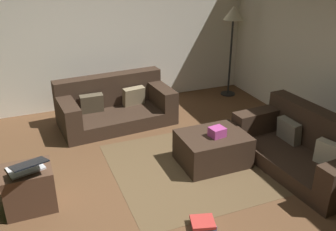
{
  "coord_description": "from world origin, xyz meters",
  "views": [
    {
      "loc": [
        -0.94,
        -3.19,
        2.61
      ],
      "look_at": [
        0.59,
        0.61,
        0.75
      ],
      "focal_mm": 39.41,
      "sensor_mm": 36.0,
      "label": 1
    }
  ],
  "objects_px": {
    "couch_right": "(306,148)",
    "side_table": "(29,188)",
    "laptop": "(27,167)",
    "tv_remote": "(216,136)",
    "corner_lamp": "(233,20)",
    "couch_left": "(114,106)",
    "book_stack": "(203,224)",
    "ottoman": "(213,149)",
    "gift_box": "(217,132)"
  },
  "relations": [
    {
      "from": "corner_lamp",
      "to": "tv_remote",
      "type": "bearing_deg",
      "value": -124.24
    },
    {
      "from": "side_table",
      "to": "book_stack",
      "type": "xyz_separation_m",
      "value": [
        1.6,
        -1.02,
        -0.19
      ]
    },
    {
      "from": "tv_remote",
      "to": "couch_right",
      "type": "bearing_deg",
      "value": 2.47
    },
    {
      "from": "side_table",
      "to": "laptop",
      "type": "xyz_separation_m",
      "value": [
        0.02,
        -0.06,
        0.3
      ]
    },
    {
      "from": "side_table",
      "to": "laptop",
      "type": "relative_size",
      "value": 1.05
    },
    {
      "from": "ottoman",
      "to": "gift_box",
      "type": "height_order",
      "value": "gift_box"
    },
    {
      "from": "ottoman",
      "to": "couch_left",
      "type": "bearing_deg",
      "value": 116.69
    },
    {
      "from": "couch_right",
      "to": "book_stack",
      "type": "xyz_separation_m",
      "value": [
        -1.75,
        -0.56,
        -0.23
      ]
    },
    {
      "from": "corner_lamp",
      "to": "ottoman",
      "type": "bearing_deg",
      "value": -125.11
    },
    {
      "from": "couch_left",
      "to": "tv_remote",
      "type": "bearing_deg",
      "value": 111.61
    },
    {
      "from": "ottoman",
      "to": "laptop",
      "type": "relative_size",
      "value": 1.75
    },
    {
      "from": "tv_remote",
      "to": "book_stack",
      "type": "xyz_separation_m",
      "value": [
        -0.69,
        -1.03,
        -0.38
      ]
    },
    {
      "from": "laptop",
      "to": "book_stack",
      "type": "distance_m",
      "value": 1.92
    },
    {
      "from": "laptop",
      "to": "gift_box",
      "type": "bearing_deg",
      "value": 1.79
    },
    {
      "from": "tv_remote",
      "to": "side_table",
      "type": "height_order",
      "value": "side_table"
    },
    {
      "from": "couch_right",
      "to": "laptop",
      "type": "relative_size",
      "value": 3.68
    },
    {
      "from": "laptop",
      "to": "corner_lamp",
      "type": "bearing_deg",
      "value": 30.95
    },
    {
      "from": "laptop",
      "to": "ottoman",
      "type": "bearing_deg",
      "value": 3.3
    },
    {
      "from": "ottoman",
      "to": "laptop",
      "type": "bearing_deg",
      "value": -176.7
    },
    {
      "from": "side_table",
      "to": "book_stack",
      "type": "bearing_deg",
      "value": -32.54
    },
    {
      "from": "couch_right",
      "to": "ottoman",
      "type": "height_order",
      "value": "couch_right"
    },
    {
      "from": "couch_right",
      "to": "corner_lamp",
      "type": "bearing_deg",
      "value": -13.22
    },
    {
      "from": "couch_left",
      "to": "ottoman",
      "type": "bearing_deg",
      "value": 112.36
    },
    {
      "from": "corner_lamp",
      "to": "book_stack",
      "type": "bearing_deg",
      "value": -124.11
    },
    {
      "from": "tv_remote",
      "to": "corner_lamp",
      "type": "height_order",
      "value": "corner_lamp"
    },
    {
      "from": "couch_left",
      "to": "tv_remote",
      "type": "xyz_separation_m",
      "value": [
        0.88,
        -1.8,
        0.15
      ]
    },
    {
      "from": "couch_right",
      "to": "tv_remote",
      "type": "height_order",
      "value": "couch_right"
    },
    {
      "from": "tv_remote",
      "to": "laptop",
      "type": "distance_m",
      "value": 2.28
    },
    {
      "from": "ottoman",
      "to": "side_table",
      "type": "distance_m",
      "value": 2.29
    },
    {
      "from": "couch_left",
      "to": "gift_box",
      "type": "distance_m",
      "value": 2.02
    },
    {
      "from": "laptop",
      "to": "book_stack",
      "type": "bearing_deg",
      "value": -31.29
    },
    {
      "from": "couch_right",
      "to": "corner_lamp",
      "type": "distance_m",
      "value": 2.93
    },
    {
      "from": "ottoman",
      "to": "laptop",
      "type": "distance_m",
      "value": 2.3
    },
    {
      "from": "couch_left",
      "to": "side_table",
      "type": "xyz_separation_m",
      "value": [
        -1.41,
        -1.81,
        -0.04
      ]
    },
    {
      "from": "couch_left",
      "to": "ottoman",
      "type": "xyz_separation_m",
      "value": [
        0.87,
        -1.74,
        -0.07
      ]
    },
    {
      "from": "tv_remote",
      "to": "corner_lamp",
      "type": "relative_size",
      "value": 0.1
    },
    {
      "from": "couch_left",
      "to": "gift_box",
      "type": "relative_size",
      "value": 9.92
    },
    {
      "from": "book_stack",
      "to": "corner_lamp",
      "type": "height_order",
      "value": "corner_lamp"
    },
    {
      "from": "couch_left",
      "to": "couch_right",
      "type": "distance_m",
      "value": 2.99
    },
    {
      "from": "tv_remote",
      "to": "gift_box",
      "type": "bearing_deg",
      "value": 46.04
    },
    {
      "from": "side_table",
      "to": "couch_right",
      "type": "bearing_deg",
      "value": -7.89
    },
    {
      "from": "couch_right",
      "to": "corner_lamp",
      "type": "relative_size",
      "value": 1.09
    },
    {
      "from": "couch_right",
      "to": "tv_remote",
      "type": "xyz_separation_m",
      "value": [
        -1.06,
        0.47,
        0.15
      ]
    },
    {
      "from": "side_table",
      "to": "corner_lamp",
      "type": "relative_size",
      "value": 0.31
    },
    {
      "from": "couch_right",
      "to": "book_stack",
      "type": "height_order",
      "value": "couch_right"
    },
    {
      "from": "couch_right",
      "to": "side_table",
      "type": "height_order",
      "value": "couch_right"
    },
    {
      "from": "ottoman",
      "to": "tv_remote",
      "type": "xyz_separation_m",
      "value": [
        0.0,
        -0.06,
        0.22
      ]
    },
    {
      "from": "book_stack",
      "to": "gift_box",
      "type": "bearing_deg",
      "value": 55.71
    },
    {
      "from": "ottoman",
      "to": "book_stack",
      "type": "distance_m",
      "value": 1.3
    },
    {
      "from": "side_table",
      "to": "tv_remote",
      "type": "bearing_deg",
      "value": 0.19
    }
  ]
}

